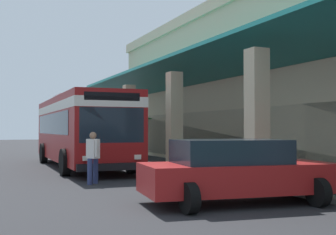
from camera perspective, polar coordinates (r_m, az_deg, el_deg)
ground at (r=21.33m, az=13.40°, el=-6.08°), size 120.00×120.00×0.00m
curb_strip at (r=18.47m, az=1.09°, el=-6.64°), size 35.13×0.50×0.12m
transit_bus at (r=20.48m, az=-11.19°, el=-1.09°), size 11.27×3.03×3.34m
parked_sedan_red at (r=10.34m, az=8.74°, el=-6.81°), size 2.82×4.60×1.47m
pedestrian at (r=14.04m, az=-9.64°, el=-4.78°), size 0.66×0.41×1.62m
potted_palm at (r=27.65m, az=-4.20°, el=-3.91°), size 1.67×2.06×2.47m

